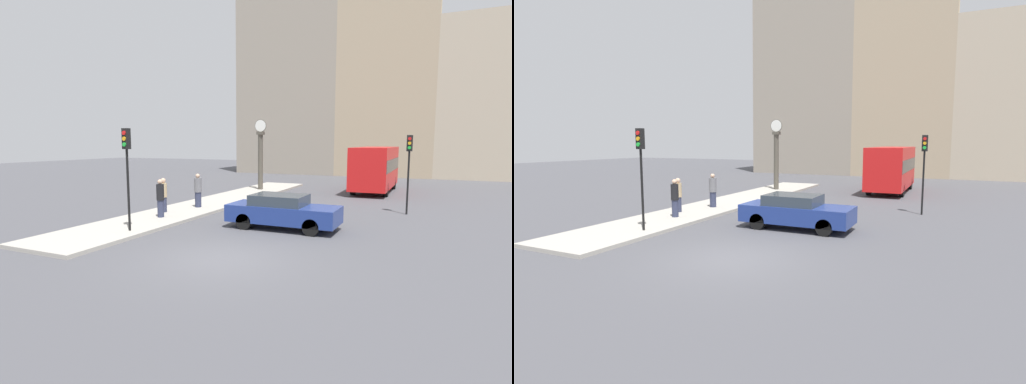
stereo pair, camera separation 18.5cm
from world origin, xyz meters
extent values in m
plane|color=#47474C|center=(0.00, 0.00, 0.00)|extent=(120.00, 120.00, 0.00)
cube|color=#A39E93|center=(-5.64, 9.21, 0.07)|extent=(3.14, 22.43, 0.14)
cube|color=gray|center=(-9.75, 33.23, 9.67)|extent=(11.28, 5.00, 19.33)
cube|color=tan|center=(0.57, 33.23, 8.77)|extent=(9.36, 5.00, 17.54)
cube|color=#B7A88E|center=(10.32, 33.23, 7.43)|extent=(10.14, 5.00, 14.86)
cube|color=navy|center=(0.18, 4.71, 0.62)|extent=(4.44, 1.76, 0.68)
cube|color=#2D3842|center=(0.01, 4.71, 1.16)|extent=(2.13, 1.59, 0.42)
cylinder|color=black|center=(1.56, 5.49, 0.32)|extent=(0.65, 0.22, 0.65)
cylinder|color=black|center=(1.56, 3.94, 0.32)|extent=(0.65, 0.22, 0.65)
cylinder|color=black|center=(-1.19, 5.49, 0.32)|extent=(0.65, 0.22, 0.65)
cylinder|color=black|center=(-1.19, 3.94, 0.32)|extent=(0.65, 0.22, 0.65)
cube|color=red|center=(1.74, 18.62, 1.74)|extent=(2.35, 7.48, 2.75)
cube|color=#1E232D|center=(1.74, 18.62, 1.93)|extent=(2.37, 7.33, 0.81)
cylinder|color=black|center=(2.77, 20.94, 0.45)|extent=(0.28, 0.90, 0.90)
cylinder|color=black|center=(0.70, 20.94, 0.45)|extent=(0.28, 0.90, 0.90)
cylinder|color=black|center=(2.77, 16.30, 0.45)|extent=(0.28, 0.90, 0.90)
cylinder|color=black|center=(0.70, 16.30, 0.45)|extent=(0.28, 0.90, 0.90)
cylinder|color=black|center=(-4.75, 1.40, 1.67)|extent=(0.09, 0.09, 3.06)
cube|color=black|center=(-4.75, 1.40, 3.58)|extent=(0.26, 0.20, 0.76)
cylinder|color=red|center=(-4.75, 1.28, 3.79)|extent=(0.15, 0.04, 0.15)
cylinder|color=orange|center=(-4.75, 1.28, 3.58)|extent=(0.15, 0.04, 0.15)
cylinder|color=green|center=(-4.75, 1.28, 3.37)|extent=(0.15, 0.04, 0.15)
cylinder|color=black|center=(4.45, 10.20, 1.51)|extent=(0.09, 0.09, 3.03)
cube|color=black|center=(4.45, 10.20, 3.41)|extent=(0.26, 0.20, 0.76)
cylinder|color=red|center=(4.45, 10.08, 3.62)|extent=(0.15, 0.04, 0.15)
cylinder|color=orange|center=(4.45, 10.08, 3.41)|extent=(0.15, 0.04, 0.15)
cylinder|color=green|center=(4.45, 10.08, 3.20)|extent=(0.15, 0.04, 0.15)
cylinder|color=#4C473D|center=(-5.68, 15.65, 2.06)|extent=(0.35, 0.35, 3.84)
cube|color=#4C473D|center=(-5.68, 15.65, 4.08)|extent=(0.45, 0.45, 0.21)
cylinder|color=#4C473D|center=(-5.68, 15.65, 4.59)|extent=(0.87, 0.04, 0.87)
cylinder|color=white|center=(-5.68, 15.65, 4.59)|extent=(0.81, 0.06, 0.81)
cylinder|color=#2D334C|center=(-5.40, 7.15, 0.53)|extent=(0.33, 0.33, 0.78)
cylinder|color=slate|center=(-5.40, 7.15, 1.28)|extent=(0.38, 0.38, 0.72)
sphere|color=tan|center=(-5.40, 7.15, 1.75)|extent=(0.22, 0.22, 0.22)
cylinder|color=#2D334C|center=(-5.40, 4.10, 0.52)|extent=(0.29, 0.29, 0.76)
cylinder|color=black|center=(-5.40, 4.10, 1.25)|extent=(0.34, 0.34, 0.71)
sphere|color=tan|center=(-5.40, 4.10, 1.72)|extent=(0.22, 0.22, 0.22)
cylinder|color=#2D334C|center=(-6.08, 5.21, 0.50)|extent=(0.28, 0.28, 0.72)
cylinder|color=tan|center=(-6.08, 5.21, 1.19)|extent=(0.33, 0.33, 0.67)
sphere|color=tan|center=(-6.08, 5.21, 1.65)|extent=(0.24, 0.24, 0.24)
camera|label=1|loc=(5.73, -10.04, 3.45)|focal=28.00mm
camera|label=2|loc=(5.90, -9.96, 3.45)|focal=28.00mm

